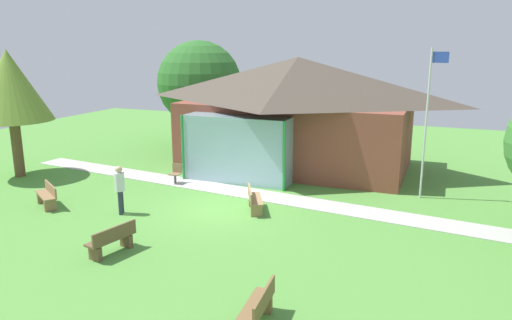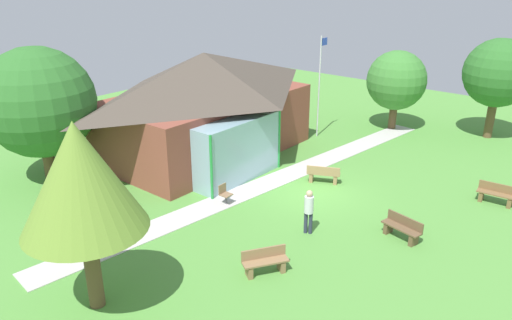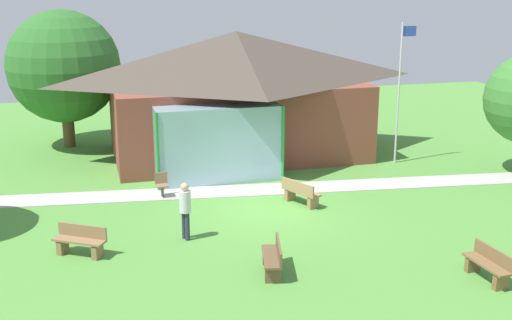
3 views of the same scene
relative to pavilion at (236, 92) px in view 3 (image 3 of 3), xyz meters
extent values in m
plane|color=#54933D|center=(-0.53, -6.89, -2.73)|extent=(44.00, 44.00, 0.00)
cube|color=brown|center=(0.07, 0.15, -1.14)|extent=(10.35, 5.96, 3.19)
pyramid|color=#4C4238|center=(0.07, 0.15, 1.49)|extent=(11.35, 6.96, 2.07)
cube|color=#8CB2BF|center=(-1.49, -3.42, -1.30)|extent=(4.66, 1.20, 2.87)
cylinder|color=green|center=(-3.81, -4.02, -1.30)|extent=(0.12, 0.12, 2.87)
cylinder|color=green|center=(0.84, -4.02, -1.30)|extent=(0.12, 0.12, 2.87)
cube|color=#BCB7B2|center=(-0.53, -4.87, -2.72)|extent=(23.00, 3.89, 0.03)
cylinder|color=silver|center=(6.07, -2.86, 0.13)|extent=(0.08, 0.08, 5.72)
cube|color=blue|center=(6.37, -2.86, 2.64)|extent=(0.60, 0.02, 0.40)
cube|color=olive|center=(-6.62, -9.15, -2.28)|extent=(1.50, 1.17, 0.06)
cube|color=olive|center=(-6.16, -9.44, -2.54)|extent=(0.35, 0.42, 0.39)
cube|color=olive|center=(-7.09, -8.85, -2.54)|extent=(0.35, 0.42, 0.39)
cube|color=olive|center=(-6.52, -8.99, -2.07)|extent=(1.30, 0.85, 0.36)
cube|color=brown|center=(3.40, -13.41, -2.28)|extent=(0.56, 1.53, 0.06)
cube|color=brown|center=(3.45, -13.95, -2.54)|extent=(0.41, 0.19, 0.39)
cube|color=brown|center=(3.36, -12.86, -2.54)|extent=(0.41, 0.19, 0.39)
cube|color=brown|center=(3.59, -13.39, -2.07)|extent=(0.18, 1.50, 0.36)
cube|color=brown|center=(-1.78, -11.57, -2.28)|extent=(0.75, 1.56, 0.06)
cube|color=brown|center=(-1.90, -12.11, -2.54)|extent=(0.43, 0.24, 0.39)
cube|color=brown|center=(-1.67, -11.04, -2.54)|extent=(0.43, 0.24, 0.39)
cube|color=brown|center=(-1.60, -11.62, -2.07)|extent=(0.38, 1.48, 0.36)
cube|color=#9E7A51|center=(0.69, -6.70, -2.28)|extent=(1.06, 1.54, 0.06)
cube|color=#9E7A51|center=(0.44, -6.21, -2.54)|extent=(0.43, 0.32, 0.39)
cube|color=#9E7A51|center=(0.93, -7.20, -2.54)|extent=(0.43, 0.32, 0.39)
cube|color=#9E7A51|center=(0.52, -6.79, -2.07)|extent=(0.72, 1.37, 0.36)
cube|color=#8C6B4C|center=(-3.78, -4.80, -2.29)|extent=(0.45, 0.45, 0.04)
cube|color=#8C6B4C|center=(-3.79, -4.60, -2.07)|extent=(0.44, 0.05, 0.40)
cylinder|color=#4C4C51|center=(-3.78, -4.80, -2.52)|extent=(0.10, 0.10, 0.42)
cylinder|color=#4C4C51|center=(-3.78, -4.80, -2.72)|extent=(0.36, 0.36, 0.02)
cylinder|color=#2D3347|center=(-3.62, -8.66, -2.31)|extent=(0.14, 0.14, 0.85)
cylinder|color=#2D3347|center=(-3.55, -8.83, -2.31)|extent=(0.14, 0.14, 0.85)
cylinder|color=silver|center=(-3.59, -8.75, -1.56)|extent=(0.34, 0.34, 0.65)
sphere|color=#D8AD8C|center=(-3.59, -8.75, -1.11)|extent=(0.24, 0.24, 0.24)
cylinder|color=brown|center=(-6.96, 3.41, -1.85)|extent=(0.53, 0.53, 1.77)
sphere|color=#2D6B28|center=(-6.96, 3.41, 0.89)|extent=(4.94, 4.94, 4.94)
camera|label=1|loc=(6.81, -21.85, 3.07)|focal=33.68mm
camera|label=2|loc=(-17.22, -17.52, 6.56)|focal=34.68mm
camera|label=3|loc=(-6.25, -26.77, 4.84)|focal=46.29mm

